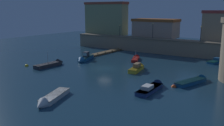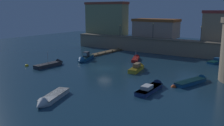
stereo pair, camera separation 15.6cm
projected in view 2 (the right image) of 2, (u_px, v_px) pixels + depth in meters
name	position (u px, v px, depth m)	size (l,w,h in m)	color
ground_plane	(105.00, 68.00, 48.25)	(122.20, 122.20, 0.00)	#19384C
quay_wall	(155.00, 45.00, 65.59)	(47.64, 3.42, 3.70)	gray
old_town_backdrop	(145.00, 23.00, 70.14)	(45.54, 5.94, 9.63)	gray
pier_dock	(106.00, 52.00, 65.12)	(1.80, 12.24, 0.70)	brown
quay_lamp_0	(120.00, 28.00, 70.61)	(0.32, 0.32, 3.09)	black
quay_lamp_1	(153.00, 28.00, 65.00)	(0.32, 0.32, 3.85)	black
quay_lamp_2	(201.00, 31.00, 58.37)	(0.32, 0.32, 3.50)	black
moored_boat_0	(85.00, 58.00, 55.57)	(4.05, 7.25, 2.19)	#195689
moored_boat_1	(136.00, 58.00, 56.55)	(3.73, 6.50, 2.63)	red
moored_boat_3	(52.00, 64.00, 50.40)	(1.84, 7.02, 3.35)	#333338
moored_boat_4	(152.00, 87.00, 35.44)	(1.72, 7.14, 1.52)	navy
moored_boat_5	(50.00, 99.00, 30.78)	(3.61, 6.98, 1.47)	silver
moored_boat_6	(195.00, 81.00, 38.71)	(3.65, 7.42, 1.38)	#195689
moored_boat_7	(219.00, 60.00, 54.10)	(3.12, 6.68, 1.50)	#195689
moored_boat_8	(138.00, 68.00, 46.80)	(2.57, 6.42, 1.72)	gold
mooring_buoy_0	(173.00, 87.00, 36.52)	(0.71, 0.71, 0.71)	#EA4C19
mooring_buoy_1	(27.00, 66.00, 50.15)	(0.75, 0.75, 0.75)	yellow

